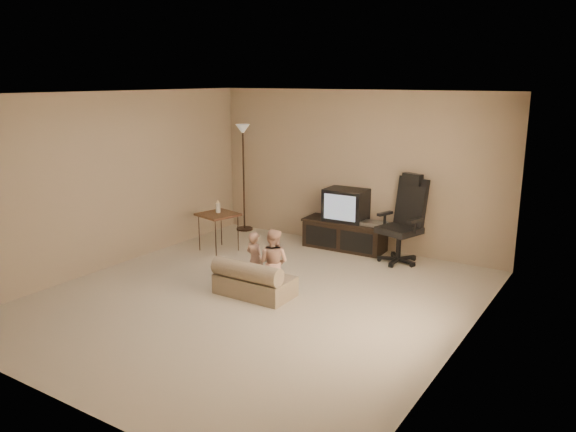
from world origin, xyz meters
name	(u,v)px	position (x,y,z in m)	size (l,w,h in m)	color
floor	(256,298)	(0.00, 0.00, 0.00)	(5.50, 5.50, 0.00)	beige
room_shell	(254,178)	(0.00, 0.00, 1.52)	(5.50, 5.50, 5.50)	white
tv_stand	(345,224)	(-0.03, 2.49, 0.40)	(1.38, 0.55, 0.97)	black
office_chair	(403,231)	(0.99, 2.36, 0.47)	(0.76, 0.78, 1.32)	black
side_table	(218,215)	(-1.67, 1.32, 0.59)	(0.66, 0.66, 0.82)	brown
floor_lamp	(243,154)	(-2.09, 2.55, 1.38)	(0.29, 0.29, 1.89)	black
child_sofa	(253,281)	(-0.09, 0.06, 0.19)	(0.98, 0.55, 0.48)	tan
toddler_left	(255,260)	(-0.21, 0.28, 0.38)	(0.28, 0.20, 0.77)	#D8A187
toddler_right	(273,262)	(0.11, 0.22, 0.43)	(0.42, 0.23, 0.86)	#D8A187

